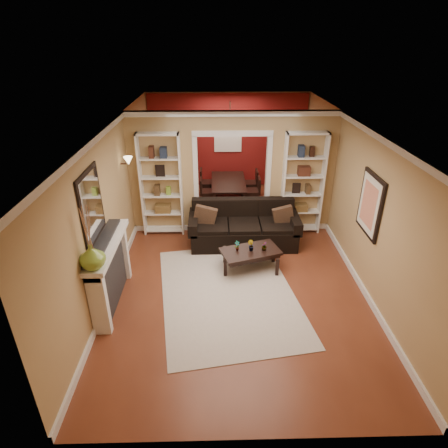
{
  "coord_description": "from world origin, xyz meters",
  "views": [
    {
      "loc": [
        -0.37,
        -6.66,
        4.09
      ],
      "look_at": [
        -0.23,
        -0.8,
        1.12
      ],
      "focal_mm": 30.0,
      "sensor_mm": 36.0,
      "label": 1
    }
  ],
  "objects_px": {
    "bookshelf_right": "(303,184)",
    "fireplace": "(112,273)",
    "coffee_table": "(250,260)",
    "bookshelf_left": "(161,185)",
    "dining_table": "(229,191)",
    "sofa": "(244,225)"
  },
  "relations": [
    {
      "from": "sofa",
      "to": "coffee_table",
      "type": "bearing_deg",
      "value": -86.61
    },
    {
      "from": "coffee_table",
      "to": "bookshelf_right",
      "type": "xyz_separation_m",
      "value": [
        1.26,
        1.57,
        0.94
      ]
    },
    {
      "from": "coffee_table",
      "to": "bookshelf_right",
      "type": "relative_size",
      "value": 0.48
    },
    {
      "from": "sofa",
      "to": "dining_table",
      "type": "xyz_separation_m",
      "value": [
        -0.22,
        2.36,
        -0.17
      ]
    },
    {
      "from": "sofa",
      "to": "dining_table",
      "type": "bearing_deg",
      "value": 95.27
    },
    {
      "from": "sofa",
      "to": "fireplace",
      "type": "distance_m",
      "value": 3.03
    },
    {
      "from": "coffee_table",
      "to": "bookshelf_left",
      "type": "bearing_deg",
      "value": 121.5
    },
    {
      "from": "bookshelf_right",
      "to": "fireplace",
      "type": "relative_size",
      "value": 1.35
    },
    {
      "from": "fireplace",
      "to": "bookshelf_left",
      "type": "bearing_deg",
      "value": 77.95
    },
    {
      "from": "coffee_table",
      "to": "dining_table",
      "type": "distance_m",
      "value": 3.37
    },
    {
      "from": "bookshelf_left",
      "to": "dining_table",
      "type": "height_order",
      "value": "bookshelf_left"
    },
    {
      "from": "sofa",
      "to": "bookshelf_right",
      "type": "distance_m",
      "value": 1.6
    },
    {
      "from": "bookshelf_right",
      "to": "sofa",
      "type": "bearing_deg",
      "value": -156.29
    },
    {
      "from": "coffee_table",
      "to": "bookshelf_left",
      "type": "xyz_separation_m",
      "value": [
        -1.84,
        1.57,
        0.94
      ]
    },
    {
      "from": "bookshelf_right",
      "to": "dining_table",
      "type": "relative_size",
      "value": 1.41
    },
    {
      "from": "dining_table",
      "to": "coffee_table",
      "type": "bearing_deg",
      "value": -175.28
    },
    {
      "from": "coffee_table",
      "to": "bookshelf_left",
      "type": "relative_size",
      "value": 0.48
    },
    {
      "from": "fireplace",
      "to": "sofa",
      "type": "bearing_deg",
      "value": 40.06
    },
    {
      "from": "bookshelf_right",
      "to": "fireplace",
      "type": "xyz_separation_m",
      "value": [
        -3.64,
        -2.53,
        -0.57
      ]
    },
    {
      "from": "bookshelf_left",
      "to": "bookshelf_right",
      "type": "xyz_separation_m",
      "value": [
        3.1,
        0.0,
        0.0
      ]
    },
    {
      "from": "bookshelf_right",
      "to": "fireplace",
      "type": "height_order",
      "value": "bookshelf_right"
    },
    {
      "from": "bookshelf_left",
      "to": "fireplace",
      "type": "xyz_separation_m",
      "value": [
        -0.54,
        -2.53,
        -0.57
      ]
    }
  ]
}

